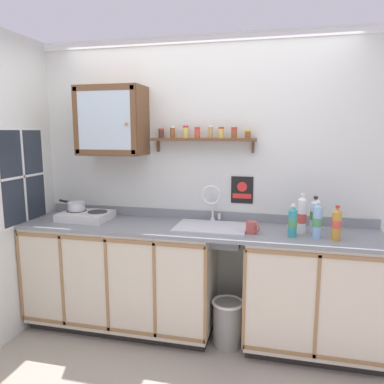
% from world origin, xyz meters
% --- Properties ---
extents(floor, '(6.00, 6.00, 0.00)m').
position_xyz_m(floor, '(0.00, 0.00, 0.00)').
color(floor, '#9E9384').
rests_on(floor, ground).
extents(back_wall, '(3.60, 0.07, 2.56)m').
position_xyz_m(back_wall, '(0.00, 0.61, 1.29)').
color(back_wall, silver).
rests_on(back_wall, ground).
extents(lower_cabinet_run, '(1.66, 0.60, 0.93)m').
position_xyz_m(lower_cabinet_run, '(-0.66, 0.29, 0.47)').
color(lower_cabinet_run, black).
rests_on(lower_cabinet_run, ground).
extents(lower_cabinet_run_right, '(1.06, 0.60, 0.93)m').
position_xyz_m(lower_cabinet_run_right, '(0.96, 0.29, 0.47)').
color(lower_cabinet_run_right, black).
rests_on(lower_cabinet_run_right, ground).
extents(countertop, '(2.96, 0.62, 0.03)m').
position_xyz_m(countertop, '(0.00, 0.29, 0.95)').
color(countertop, gray).
rests_on(countertop, lower_cabinet_run).
extents(backsplash, '(2.96, 0.02, 0.08)m').
position_xyz_m(backsplash, '(0.00, 0.58, 1.00)').
color(backsplash, gray).
rests_on(backsplash, countertop).
extents(sink, '(0.58, 0.45, 0.46)m').
position_xyz_m(sink, '(0.13, 0.33, 0.94)').
color(sink, silver).
rests_on(sink, countertop).
extents(hot_plate_stove, '(0.43, 0.34, 0.07)m').
position_xyz_m(hot_plate_stove, '(-1.01, 0.32, 1.00)').
color(hot_plate_stove, silver).
rests_on(hot_plate_stove, countertop).
extents(saucepan, '(0.32, 0.20, 0.08)m').
position_xyz_m(saucepan, '(-1.12, 0.35, 1.08)').
color(saucepan, silver).
rests_on(saucepan, hot_plate_stove).
extents(bottle_water_blue_0, '(0.07, 0.07, 0.29)m').
position_xyz_m(bottle_water_blue_0, '(0.95, 0.19, 1.10)').
color(bottle_water_blue_0, '#8CB7E0').
rests_on(bottle_water_blue_0, countertop).
extents(bottle_opaque_white_1, '(0.07, 0.07, 0.31)m').
position_xyz_m(bottle_opaque_white_1, '(0.85, 0.31, 1.11)').
color(bottle_opaque_white_1, white).
rests_on(bottle_opaque_white_1, countertop).
extents(bottle_water_clear_2, '(0.07, 0.07, 0.29)m').
position_xyz_m(bottle_water_clear_2, '(0.95, 0.36, 1.10)').
color(bottle_water_clear_2, silver).
rests_on(bottle_water_clear_2, countertop).
extents(bottle_detergent_teal_3, '(0.07, 0.07, 0.25)m').
position_xyz_m(bottle_detergent_teal_3, '(0.78, 0.18, 1.08)').
color(bottle_detergent_teal_3, teal).
rests_on(bottle_detergent_teal_3, countertop).
extents(bottle_juice_amber_4, '(0.07, 0.07, 0.26)m').
position_xyz_m(bottle_juice_amber_4, '(1.08, 0.17, 1.08)').
color(bottle_juice_amber_4, gold).
rests_on(bottle_juice_amber_4, countertop).
extents(mug, '(0.11, 0.10, 0.09)m').
position_xyz_m(mug, '(0.47, 0.21, 1.01)').
color(mug, '#B24C47').
rests_on(mug, countertop).
extents(wall_cabinet, '(0.58, 0.34, 0.59)m').
position_xyz_m(wall_cabinet, '(-0.77, 0.43, 1.84)').
color(wall_cabinet, brown).
extents(spice_shelf, '(0.90, 0.14, 0.23)m').
position_xyz_m(spice_shelf, '(0.02, 0.52, 1.70)').
color(spice_shelf, brown).
extents(warning_sign, '(0.19, 0.01, 0.23)m').
position_xyz_m(warning_sign, '(0.36, 0.58, 1.24)').
color(warning_sign, black).
extents(window, '(0.03, 0.59, 0.84)m').
position_xyz_m(window, '(-1.50, 0.14, 1.36)').
color(window, '#262D38').
extents(trash_bin, '(0.27, 0.27, 0.39)m').
position_xyz_m(trash_bin, '(0.30, 0.21, 0.20)').
color(trash_bin, gray).
rests_on(trash_bin, ground).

